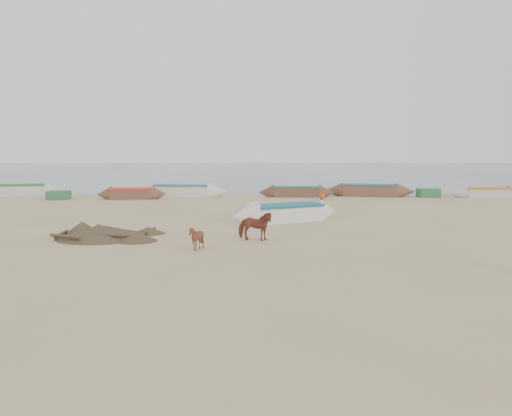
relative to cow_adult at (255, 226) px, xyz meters
The scene contains 8 objects.
ground 1.88m from the cow_adult, 87.82° to the right, with size 140.00×140.00×0.00m, color tan.
sea 80.21m from the cow_adult, 89.95° to the left, with size 160.00×160.00×0.00m, color slate.
cow_adult is the anchor object (origin of this frame).
calf_front 2.72m from the cow_adult, 138.23° to the right, with size 0.68×0.76×0.84m, color brown.
near_canoe 5.53m from the cow_adult, 73.38° to the left, with size 5.81×1.47×0.84m, color white, non-canonical shape.
debris_pile 6.09m from the cow_adult, behind, with size 3.62×3.62×0.47m, color brown.
waterline_canoes 19.07m from the cow_adult, 80.09° to the left, with size 50.18×4.54×0.93m.
beach_clutter 18.58m from the cow_adult, 77.69° to the left, with size 42.35×4.40×0.64m.
Camera 1 is at (-0.27, -16.87, 3.34)m, focal length 35.00 mm.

